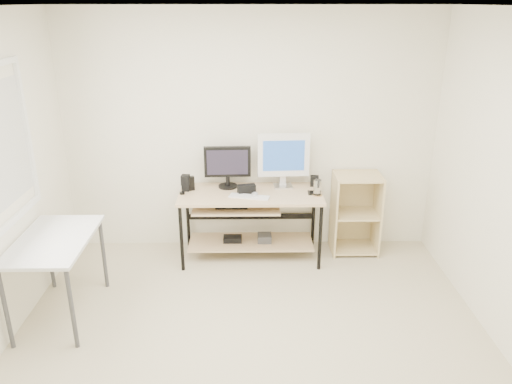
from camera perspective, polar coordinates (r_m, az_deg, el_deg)
The scene contains 16 objects.
room at distance 3.52m, azimuth -2.78°, elevation -0.96°, with size 4.01×4.01×2.62m.
desk at distance 5.31m, azimuth -0.89°, elevation -2.21°, with size 1.50×0.65×0.75m.
side_table at distance 4.61m, azimuth -22.06°, elevation -5.86°, with size 0.60×1.00×0.75m.
shelf_unit at distance 5.61m, azimuth 11.22°, elevation -2.27°, with size 0.50×0.40×0.90m.
black_monitor at distance 5.31m, azimuth -3.28°, elevation 3.19°, with size 0.50×0.21×0.45m.
white_imac at distance 5.30m, azimuth 3.17°, elevation 4.06°, with size 0.55×0.18×0.59m.
keyboard at distance 5.11m, azimuth -0.77°, elevation -0.54°, with size 0.41×0.12×0.01m, color silver.
mouse at distance 5.14m, azimuth -0.15°, elevation -0.26°, with size 0.07×0.11×0.04m, color #AEAEB3.
center_speaker at distance 5.20m, azimuth -1.09°, elevation 0.35°, with size 0.18×0.08×0.09m, color black.
speaker_left at distance 5.31m, azimuth -8.05°, elevation 1.08°, with size 0.09×0.09×0.17m.
speaker_right at distance 5.45m, azimuth 6.70°, elevation 1.27°, with size 0.09×0.09×0.11m, color black.
audio_controller at distance 5.32m, azimuth -7.48°, elevation 0.99°, with size 0.08×0.05×0.15m, color black.
volume_puck at distance 5.25m, azimuth -8.43°, elevation -0.12°, with size 0.05×0.05×0.02m, color black.
smartphone at distance 5.25m, azimuth 6.30°, elevation -0.09°, with size 0.06×0.12×0.01m, color black.
coaster at distance 5.20m, azimuth 6.99°, elevation -0.32°, with size 0.10×0.10×0.01m, color #AC824D.
drinking_glass at distance 5.17m, azimuth 7.03°, elevation 0.54°, with size 0.08×0.08×0.16m, color white.
Camera 1 is at (-0.01, -3.22, 2.63)m, focal length 35.00 mm.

